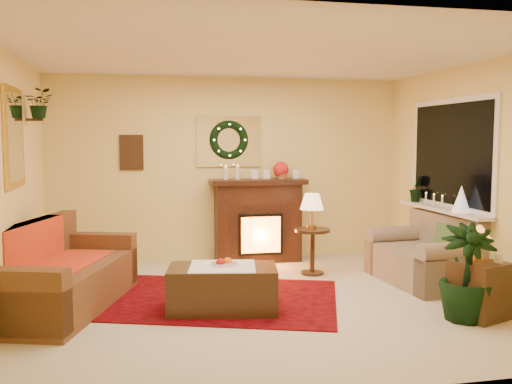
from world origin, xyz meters
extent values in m
plane|color=beige|center=(0.00, 0.00, 0.00)|extent=(5.00, 5.00, 0.00)
plane|color=white|center=(0.00, 0.00, 2.60)|extent=(5.00, 5.00, 0.00)
plane|color=#EFD88C|center=(0.00, 2.25, 1.30)|extent=(5.00, 5.00, 0.00)
plane|color=#EFD88C|center=(0.00, -2.25, 1.30)|extent=(5.00, 5.00, 0.00)
plane|color=#EFD88C|center=(-2.50, 0.00, 1.30)|extent=(4.50, 4.50, 0.00)
plane|color=#EFD88C|center=(2.50, 0.00, 1.30)|extent=(4.50, 4.50, 0.00)
cube|color=#551004|center=(-0.42, 0.21, 0.01)|extent=(2.94, 2.55, 0.01)
cube|color=#432D19|center=(-2.04, 0.22, 0.43)|extent=(1.48, 2.23, 0.88)
cube|color=red|center=(-2.11, 0.37, 0.46)|extent=(0.77, 1.25, 0.02)
cube|color=black|center=(0.38, 2.04, 0.55)|extent=(1.20, 0.40, 1.10)
sphere|color=red|center=(0.72, 2.04, 1.30)|extent=(0.22, 0.22, 0.22)
cylinder|color=white|center=(-0.08, 1.99, 1.26)|extent=(0.06, 0.06, 0.17)
cylinder|color=beige|center=(0.10, 2.06, 1.26)|extent=(0.06, 0.06, 0.19)
cube|color=white|center=(0.00, 2.23, 1.70)|extent=(0.92, 0.02, 0.72)
torus|color=#194719|center=(0.00, 2.19, 1.72)|extent=(0.55, 0.11, 0.55)
cube|color=#381E11|center=(-1.35, 2.23, 1.55)|extent=(0.32, 0.03, 0.48)
cube|color=gold|center=(-2.48, 0.30, 1.75)|extent=(0.03, 0.84, 1.00)
imported|color=#194719|center=(-2.34, 1.05, 1.97)|extent=(0.33, 0.28, 0.36)
cube|color=#A0937D|center=(2.06, 0.41, 0.42)|extent=(0.92, 1.47, 0.82)
cube|color=white|center=(2.48, 0.55, 1.55)|extent=(0.03, 1.86, 1.36)
cube|color=black|center=(2.47, 0.55, 1.55)|extent=(0.02, 1.70, 1.22)
cube|color=white|center=(2.38, 0.55, 0.87)|extent=(0.22, 1.86, 0.04)
cone|color=white|center=(2.37, 0.12, 1.04)|extent=(0.21, 0.21, 0.32)
imported|color=#1D6429|center=(2.40, 1.24, 1.08)|extent=(0.26, 0.21, 0.47)
cylinder|color=#391F15|center=(0.90, 1.12, 0.32)|extent=(0.46, 0.46, 0.59)
cone|color=#E7BA81|center=(0.89, 1.12, 0.88)|extent=(0.30, 0.30, 0.47)
cube|color=#4E261F|center=(1.95, -0.93, 0.27)|extent=(0.58, 0.58, 0.55)
cone|color=orange|center=(1.95, -0.89, 0.74)|extent=(0.27, 0.27, 0.40)
cube|color=#381E18|center=(-0.46, -0.21, 0.21)|extent=(1.17, 0.78, 0.46)
cylinder|color=silver|center=(-0.44, -0.18, 0.45)|extent=(0.27, 0.27, 0.06)
imported|color=#295326|center=(1.77, -0.98, 0.45)|extent=(1.87, 1.87, 2.78)
camera|label=1|loc=(-1.29, -5.78, 1.74)|focal=40.00mm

